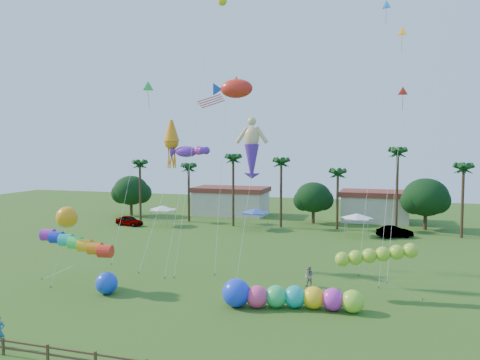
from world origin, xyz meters
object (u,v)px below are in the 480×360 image
(car_b, at_px, (395,232))
(blue_ball, at_px, (107,283))
(car_a, at_px, (129,221))
(caterpillar_inflatable, at_px, (286,297))
(spectator_b, at_px, (309,277))

(car_b, relative_size, blue_ball, 2.57)
(car_a, bearing_deg, car_b, -75.31)
(car_a, height_order, caterpillar_inflatable, caterpillar_inflatable)
(car_a, distance_m, blue_ball, 33.18)
(car_a, bearing_deg, spectator_b, -115.23)
(car_b, xyz_separation_m, spectator_b, (-7.29, -24.84, 0.14))
(caterpillar_inflatable, bearing_deg, blue_ball, 174.07)
(car_b, height_order, blue_ball, blue_ball)
(car_a, xyz_separation_m, car_b, (37.72, 1.98, 0.00))
(car_b, xyz_separation_m, blue_ball, (-22.45, -31.43, 0.13))
(car_a, relative_size, caterpillar_inflatable, 0.43)
(car_a, height_order, spectator_b, spectator_b)
(car_b, relative_size, caterpillar_inflatable, 0.44)
(spectator_b, xyz_separation_m, caterpillar_inflatable, (-0.79, -5.67, -0.01))
(car_a, relative_size, car_b, 0.96)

